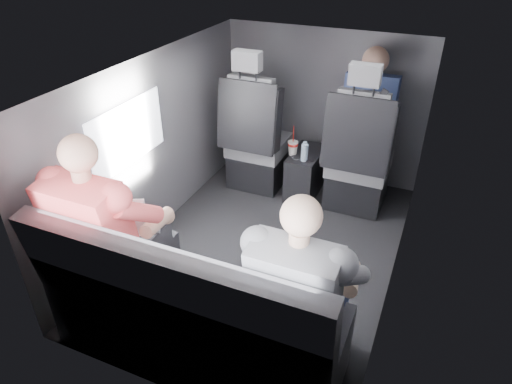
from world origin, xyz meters
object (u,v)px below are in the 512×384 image
at_px(front_seat_left, 256,146).
at_px(passenger_front_right, 369,112).
at_px(laptop_white, 130,221).
at_px(rear_bench, 192,318).
at_px(laptop_black, 304,266).
at_px(soda_cup, 293,147).
at_px(passenger_rear_right, 303,292).
at_px(front_seat_right, 358,164).
at_px(water_bottle, 305,152).
at_px(center_console, 305,173).
at_px(passenger_rear_left, 111,232).

distance_m(front_seat_left, passenger_front_right, 0.99).
bearing_deg(laptop_white, rear_bench, -24.85).
relative_size(laptop_white, laptop_black, 1.27).
bearing_deg(soda_cup, passenger_rear_right, -69.39).
relative_size(front_seat_right, soda_cup, 4.83).
xyz_separation_m(water_bottle, laptop_black, (0.49, -1.53, 0.15)).
height_order(front_seat_right, center_console, front_seat_right).
bearing_deg(passenger_front_right, front_seat_right, -87.73).
height_order(laptop_white, laptop_black, laptop_white).
xyz_separation_m(rear_bench, laptop_black, (0.51, 0.27, 0.32)).
relative_size(soda_cup, passenger_rear_right, 0.22).
bearing_deg(passenger_rear_left, front_seat_left, 87.10).
xyz_separation_m(rear_bench, passenger_front_right, (0.44, 2.16, 0.45)).
bearing_deg(center_console, passenger_front_right, 26.37).
bearing_deg(passenger_front_right, passenger_rear_right, -86.51).
height_order(front_seat_right, passenger_rear_right, front_seat_right).
xyz_separation_m(front_seat_left, rear_bench, (0.45, -1.90, -0.09)).
distance_m(rear_bench, laptop_white, 0.67).
bearing_deg(passenger_rear_right, laptop_black, 107.08).
xyz_separation_m(laptop_white, passenger_rear_right, (1.10, -0.15, -0.01)).
bearing_deg(center_console, water_bottle, -80.16).
distance_m(center_console, laptop_white, 1.83).
relative_size(laptop_black, passenger_rear_right, 0.26).
relative_size(front_seat_right, passenger_front_right, 1.48).
height_order(rear_bench, passenger_rear_right, passenger_rear_right).
relative_size(front_seat_left, water_bottle, 7.58).
bearing_deg(rear_bench, passenger_rear_right, 9.58).
bearing_deg(passenger_front_right, water_bottle, -138.94).
xyz_separation_m(front_seat_left, laptop_white, (-0.08, -1.66, 0.23)).
height_order(front_seat_right, soda_cup, front_seat_right).
distance_m(water_bottle, passenger_rear_right, 1.79).
xyz_separation_m(front_seat_right, passenger_rear_right, (0.12, -1.81, 0.22)).
xyz_separation_m(rear_bench, laptop_white, (-0.53, 0.25, 0.32)).
height_order(rear_bench, water_bottle, rear_bench).
distance_m(center_console, passenger_rear_right, 1.98).
bearing_deg(front_seat_right, front_seat_left, 180.00).
relative_size(front_seat_left, front_seat_right, 1.00).
relative_size(water_bottle, passenger_rear_right, 0.14).
bearing_deg(passenger_rear_right, water_bottle, 107.61).
relative_size(passenger_rear_left, passenger_rear_right, 1.05).
bearing_deg(laptop_black, laptop_white, -178.73).
bearing_deg(front_seat_right, passenger_rear_left, -118.75).
height_order(laptop_white, passenger_rear_right, passenger_rear_right).
bearing_deg(laptop_black, front_seat_left, 120.51).
height_order(front_seat_right, rear_bench, front_seat_right).
height_order(passenger_rear_right, passenger_front_right, passenger_front_right).
xyz_separation_m(front_seat_left, passenger_rear_right, (1.02, -1.81, 0.22)).
relative_size(front_seat_left, rear_bench, 0.79).
xyz_separation_m(passenger_rear_left, passenger_front_right, (0.98, 2.07, 0.11)).
distance_m(laptop_white, passenger_rear_right, 1.11).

